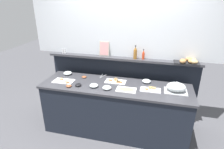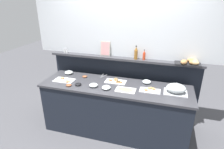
{
  "view_description": "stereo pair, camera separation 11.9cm",
  "coord_description": "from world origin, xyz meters",
  "px_view_note": "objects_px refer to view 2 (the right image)",
  "views": [
    {
      "loc": [
        0.62,
        -2.69,
        2.25
      ],
      "look_at": [
        -0.08,
        0.1,
        1.05
      ],
      "focal_mm": 30.19,
      "sensor_mm": 36.0,
      "label": 1
    },
    {
      "loc": [
        0.74,
        -2.66,
        2.25
      ],
      "look_at": [
        -0.08,
        0.1,
        1.05
      ],
      "focal_mm": 30.19,
      "sensor_mm": 36.0,
      "label": 2
    }
  ],
  "objects_px": {
    "condiment_bowl_dark": "(69,85)",
    "framed_picture": "(105,49)",
    "bread_basket": "(190,62)",
    "cold_cuts_platter": "(126,90)",
    "sandwich_platter_front": "(116,81)",
    "condiment_bowl_cream": "(85,76)",
    "salt_shaker": "(65,50)",
    "sandwich_platter_rear": "(150,90)",
    "glass_bowl_extra": "(147,82)",
    "serving_tongs": "(103,76)",
    "glass_bowl_large": "(93,85)",
    "pepper_shaker": "(67,51)",
    "glass_bowl_small": "(106,88)",
    "serving_cloche": "(176,89)",
    "condiment_bowl_teal": "(78,84)",
    "vinegar_bottle_amber": "(136,53)",
    "sandwich_platter_side": "(64,80)",
    "hot_sauce_bottle": "(144,55)",
    "glass_bowl_medium": "(69,73)"
  },
  "relations": [
    {
      "from": "bread_basket",
      "to": "glass_bowl_extra",
      "type": "bearing_deg",
      "value": -163.19
    },
    {
      "from": "condiment_bowl_dark",
      "to": "condiment_bowl_teal",
      "type": "bearing_deg",
      "value": 26.39
    },
    {
      "from": "framed_picture",
      "to": "serving_tongs",
      "type": "bearing_deg",
      "value": -88.11
    },
    {
      "from": "glass_bowl_extra",
      "to": "serving_tongs",
      "type": "relative_size",
      "value": 0.77
    },
    {
      "from": "condiment_bowl_teal",
      "to": "salt_shaker",
      "type": "xyz_separation_m",
      "value": [
        -0.56,
        0.62,
        0.36
      ]
    },
    {
      "from": "bread_basket",
      "to": "framed_picture",
      "type": "distance_m",
      "value": 1.45
    },
    {
      "from": "cold_cuts_platter",
      "to": "bread_basket",
      "type": "bearing_deg",
      "value": 30.44
    },
    {
      "from": "serving_cloche",
      "to": "serving_tongs",
      "type": "relative_size",
      "value": 1.82
    },
    {
      "from": "sandwich_platter_rear",
      "to": "salt_shaker",
      "type": "distance_m",
      "value": 1.8
    },
    {
      "from": "hot_sauce_bottle",
      "to": "pepper_shaker",
      "type": "bearing_deg",
      "value": 179.98
    },
    {
      "from": "framed_picture",
      "to": "sandwich_platter_front",
      "type": "bearing_deg",
      "value": -50.07
    },
    {
      "from": "serving_cloche",
      "to": "condiment_bowl_teal",
      "type": "relative_size",
      "value": 3.27
    },
    {
      "from": "condiment_bowl_dark",
      "to": "framed_picture",
      "type": "distance_m",
      "value": 0.94
    },
    {
      "from": "bread_basket",
      "to": "framed_picture",
      "type": "height_order",
      "value": "framed_picture"
    },
    {
      "from": "condiment_bowl_cream",
      "to": "cold_cuts_platter",
      "type": "bearing_deg",
      "value": -19.5
    },
    {
      "from": "cold_cuts_platter",
      "to": "serving_tongs",
      "type": "height_order",
      "value": "cold_cuts_platter"
    },
    {
      "from": "glass_bowl_large",
      "to": "pepper_shaker",
      "type": "height_order",
      "value": "pepper_shaker"
    },
    {
      "from": "sandwich_platter_front",
      "to": "glass_bowl_medium",
      "type": "distance_m",
      "value": 0.94
    },
    {
      "from": "condiment_bowl_cream",
      "to": "salt_shaker",
      "type": "distance_m",
      "value": 0.7
    },
    {
      "from": "sandwich_platter_rear",
      "to": "serving_tongs",
      "type": "relative_size",
      "value": 1.67
    },
    {
      "from": "sandwich_platter_rear",
      "to": "framed_picture",
      "type": "bearing_deg",
      "value": 149.61
    },
    {
      "from": "pepper_shaker",
      "to": "bread_basket",
      "type": "distance_m",
      "value": 2.22
    },
    {
      "from": "sandwich_platter_rear",
      "to": "condiment_bowl_dark",
      "type": "xyz_separation_m",
      "value": [
        -1.28,
        -0.2,
        0.01
      ]
    },
    {
      "from": "salt_shaker",
      "to": "vinegar_bottle_amber",
      "type": "bearing_deg",
      "value": -0.58
    },
    {
      "from": "glass_bowl_extra",
      "to": "hot_sauce_bottle",
      "type": "xyz_separation_m",
      "value": [
        -0.1,
        0.22,
        0.39
      ]
    },
    {
      "from": "glass_bowl_extra",
      "to": "bread_basket",
      "type": "xyz_separation_m",
      "value": [
        0.64,
        0.19,
        0.35
      ]
    },
    {
      "from": "condiment_bowl_teal",
      "to": "condiment_bowl_cream",
      "type": "height_order",
      "value": "condiment_bowl_teal"
    },
    {
      "from": "salt_shaker",
      "to": "serving_tongs",
      "type": "bearing_deg",
      "value": -10.37
    },
    {
      "from": "cold_cuts_platter",
      "to": "framed_picture",
      "type": "xyz_separation_m",
      "value": [
        -0.53,
        0.61,
        0.46
      ]
    },
    {
      "from": "glass_bowl_small",
      "to": "framed_picture",
      "type": "relative_size",
      "value": 0.53
    },
    {
      "from": "bread_basket",
      "to": "hot_sauce_bottle",
      "type": "bearing_deg",
      "value": 177.68
    },
    {
      "from": "salt_shaker",
      "to": "sandwich_platter_rear",
      "type": "bearing_deg",
      "value": -15.82
    },
    {
      "from": "sandwich_platter_front",
      "to": "condiment_bowl_cream",
      "type": "distance_m",
      "value": 0.59
    },
    {
      "from": "vinegar_bottle_amber",
      "to": "salt_shaker",
      "type": "height_order",
      "value": "vinegar_bottle_amber"
    },
    {
      "from": "salt_shaker",
      "to": "pepper_shaker",
      "type": "xyz_separation_m",
      "value": [
        0.04,
        0.0,
        0.0
      ]
    },
    {
      "from": "cold_cuts_platter",
      "to": "glass_bowl_extra",
      "type": "height_order",
      "value": "glass_bowl_extra"
    },
    {
      "from": "vinegar_bottle_amber",
      "to": "condiment_bowl_teal",
      "type": "bearing_deg",
      "value": -143.71
    },
    {
      "from": "serving_cloche",
      "to": "glass_bowl_medium",
      "type": "bearing_deg",
      "value": 173.42
    },
    {
      "from": "salt_shaker",
      "to": "sandwich_platter_side",
      "type": "bearing_deg",
      "value": -64.21
    },
    {
      "from": "glass_bowl_small",
      "to": "serving_tongs",
      "type": "distance_m",
      "value": 0.52
    },
    {
      "from": "glass_bowl_small",
      "to": "serving_tongs",
      "type": "xyz_separation_m",
      "value": [
        -0.22,
        0.47,
        -0.02
      ]
    },
    {
      "from": "sandwich_platter_side",
      "to": "condiment_bowl_teal",
      "type": "xyz_separation_m",
      "value": [
        0.31,
        -0.1,
        0.01
      ]
    },
    {
      "from": "condiment_bowl_dark",
      "to": "framed_picture",
      "type": "xyz_separation_m",
      "value": [
        0.39,
        0.72,
        0.45
      ]
    },
    {
      "from": "cold_cuts_platter",
      "to": "salt_shaker",
      "type": "bearing_deg",
      "value": 156.84
    },
    {
      "from": "condiment_bowl_teal",
      "to": "glass_bowl_large",
      "type": "bearing_deg",
      "value": 5.23
    },
    {
      "from": "glass_bowl_small",
      "to": "vinegar_bottle_amber",
      "type": "relative_size",
      "value": 0.58
    },
    {
      "from": "sandwich_platter_side",
      "to": "serving_tongs",
      "type": "distance_m",
      "value": 0.68
    },
    {
      "from": "serving_cloche",
      "to": "hot_sauce_bottle",
      "type": "bearing_deg",
      "value": 141.3
    },
    {
      "from": "glass_bowl_large",
      "to": "hot_sauce_bottle",
      "type": "xyz_separation_m",
      "value": [
        0.7,
        0.6,
        0.39
      ]
    },
    {
      "from": "sandwich_platter_side",
      "to": "glass_bowl_small",
      "type": "relative_size",
      "value": 2.52
    }
  ]
}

